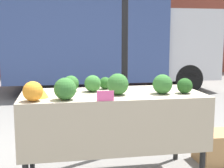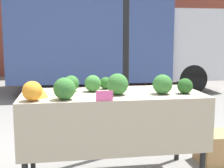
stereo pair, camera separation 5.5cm
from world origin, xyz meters
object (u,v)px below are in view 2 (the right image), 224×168
object	(u,v)px
orange_cauliflower	(32,91)
price_sign	(104,96)
parked_truck	(108,35)
produce_crate	(220,148)

from	to	relation	value
orange_cauliflower	price_sign	bearing A→B (deg)	-9.31
parked_truck	produce_crate	world-z (taller)	parked_truck
orange_cauliflower	price_sign	world-z (taller)	orange_cauliflower
parked_truck	price_sign	xyz separation A→B (m)	(-0.79, -5.34, -0.51)
parked_truck	price_sign	world-z (taller)	parked_truck
orange_cauliflower	produce_crate	xyz separation A→B (m)	(1.84, 0.42, -0.72)
orange_cauliflower	parked_truck	bearing A→B (deg)	75.57
parked_truck	produce_crate	distance (m)	4.99
parked_truck	orange_cauliflower	world-z (taller)	parked_truck
parked_truck	orange_cauliflower	xyz separation A→B (m)	(-1.35, -5.25, -0.48)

